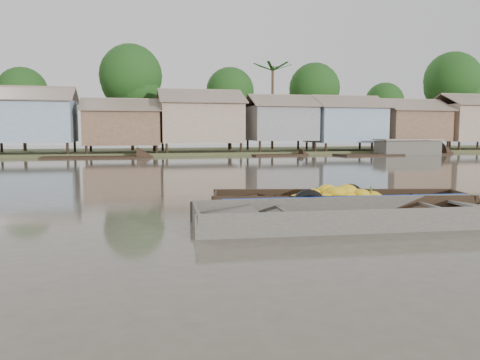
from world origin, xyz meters
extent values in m
plane|color=#4C463A|center=(0.00, 0.00, 0.00)|extent=(120.00, 120.00, 0.00)
cube|color=#384723|center=(0.00, 33.00, 0.00)|extent=(120.00, 12.00, 0.50)
cube|color=#7D94AC|center=(-10.50, 29.50, 2.70)|extent=(6.20, 5.20, 3.20)
cube|color=#7C6048|center=(-10.50, 28.10, 4.75)|extent=(6.60, 3.02, 1.28)
cube|color=#7C6048|center=(-10.50, 30.90, 4.75)|extent=(6.60, 3.02, 1.28)
cube|color=brown|center=(-3.80, 29.50, 2.20)|extent=(5.80, 4.60, 2.70)
cube|color=#7C6048|center=(-3.80, 28.26, 4.00)|extent=(6.20, 2.67, 1.14)
cube|color=#7C6048|center=(-3.80, 30.74, 4.00)|extent=(6.20, 2.67, 1.14)
cube|color=gray|center=(2.50, 29.50, 2.65)|extent=(6.50, 5.30, 3.30)
cube|color=#7C6048|center=(2.50, 28.07, 4.75)|extent=(6.90, 3.08, 1.31)
cube|color=#7C6048|center=(2.50, 30.93, 4.75)|extent=(6.90, 3.08, 1.31)
cube|color=gray|center=(9.50, 29.50, 2.60)|extent=(5.40, 4.70, 2.90)
cube|color=#7C6048|center=(9.50, 28.23, 4.50)|extent=(5.80, 2.73, 1.17)
cube|color=#7C6048|center=(9.50, 30.77, 4.50)|extent=(5.80, 2.73, 1.17)
cube|color=#7D94AC|center=(15.50, 29.50, 2.50)|extent=(6.00, 5.00, 3.10)
cube|color=#7C6048|center=(15.50, 28.15, 4.50)|extent=(6.40, 2.90, 1.24)
cube|color=#7C6048|center=(15.50, 30.85, 4.50)|extent=(6.40, 2.90, 1.24)
cube|color=brown|center=(22.00, 29.50, 2.45)|extent=(5.70, 4.90, 2.80)
cube|color=#7C6048|center=(22.00, 28.18, 4.30)|extent=(6.10, 2.85, 1.21)
cube|color=#7C6048|center=(22.00, 30.82, 4.30)|extent=(6.10, 2.85, 1.21)
cube|color=gray|center=(28.50, 29.50, 2.70)|extent=(6.30, 5.10, 3.40)
cube|color=#7C6048|center=(28.50, 30.88, 4.85)|extent=(6.70, 2.96, 1.26)
cylinder|color=#473323|center=(-12.00, 34.00, 2.45)|extent=(0.28, 0.28, 4.90)
sphere|color=#153E13|center=(-12.00, 34.00, 5.25)|extent=(4.20, 4.20, 4.20)
cylinder|color=#473323|center=(-3.00, 33.00, 3.15)|extent=(0.28, 0.28, 6.30)
sphere|color=#153E13|center=(-3.00, 33.00, 6.75)|extent=(5.40, 5.40, 5.40)
cylinder|color=#473323|center=(6.00, 34.00, 2.62)|extent=(0.28, 0.28, 5.25)
sphere|color=#153E13|center=(6.00, 34.00, 5.62)|extent=(4.50, 4.50, 4.50)
cylinder|color=#473323|center=(14.00, 33.00, 2.80)|extent=(0.28, 0.28, 5.60)
sphere|color=#153E13|center=(14.00, 33.00, 6.00)|extent=(4.80, 4.80, 4.80)
cylinder|color=#473323|center=(22.00, 34.00, 2.27)|extent=(0.28, 0.28, 4.55)
sphere|color=#153E13|center=(22.00, 34.00, 4.88)|extent=(3.90, 3.90, 3.90)
cylinder|color=#473323|center=(29.00, 33.00, 3.32)|extent=(0.28, 0.28, 6.65)
sphere|color=#153E13|center=(29.00, 33.00, 7.12)|extent=(5.70, 5.70, 5.70)
cylinder|color=#473323|center=(10.00, 33.50, 4.00)|extent=(0.24, 0.24, 8.00)
cube|color=black|center=(1.86, 1.25, -0.08)|extent=(6.24, 2.44, 0.08)
cube|color=black|center=(2.01, 1.90, 0.17)|extent=(6.15, 1.48, 0.58)
cube|color=black|center=(1.72, 0.60, 0.17)|extent=(6.15, 1.48, 0.58)
cube|color=black|center=(4.86, 0.60, 0.17)|extent=(0.35, 1.34, 0.55)
cube|color=black|center=(4.34, 0.72, 0.24)|extent=(1.29, 1.37, 0.21)
cube|color=black|center=(-1.13, 1.90, 0.17)|extent=(0.35, 1.34, 0.55)
cube|color=black|center=(-0.61, 1.79, 0.24)|extent=(1.29, 1.37, 0.21)
cube|color=black|center=(0.43, 1.56, 0.28)|extent=(0.37, 1.30, 0.05)
cube|color=black|center=(3.30, 0.94, 0.28)|extent=(0.37, 1.30, 0.05)
ellipsoid|color=yellow|center=(1.61, 1.22, 0.40)|extent=(0.52, 0.41, 0.29)
ellipsoid|color=yellow|center=(1.65, 1.45, 0.38)|extent=(0.50, 0.39, 0.27)
ellipsoid|color=yellow|center=(1.19, 1.47, 0.37)|extent=(0.48, 0.38, 0.26)
ellipsoid|color=yellow|center=(1.73, 1.50, 0.36)|extent=(0.50, 0.40, 0.27)
ellipsoid|color=yellow|center=(2.22, 1.56, 0.28)|extent=(0.49, 0.38, 0.27)
ellipsoid|color=yellow|center=(1.89, 0.87, 0.24)|extent=(0.46, 0.36, 0.25)
ellipsoid|color=yellow|center=(1.32, 1.44, 0.39)|extent=(0.56, 0.45, 0.31)
ellipsoid|color=yellow|center=(1.11, 1.19, 0.28)|extent=(0.50, 0.40, 0.27)
ellipsoid|color=yellow|center=(2.24, 1.11, 0.41)|extent=(0.52, 0.41, 0.28)
ellipsoid|color=yellow|center=(1.02, 1.11, 0.23)|extent=(0.55, 0.44, 0.30)
ellipsoid|color=yellow|center=(1.59, 1.37, 0.50)|extent=(0.53, 0.42, 0.29)
ellipsoid|color=yellow|center=(0.84, 1.10, 0.16)|extent=(0.45, 0.35, 0.25)
ellipsoid|color=yellow|center=(1.01, 1.22, 0.27)|extent=(0.56, 0.45, 0.31)
ellipsoid|color=yellow|center=(2.65, 0.92, 0.32)|extent=(0.52, 0.41, 0.28)
ellipsoid|color=yellow|center=(1.73, 1.11, 0.46)|extent=(0.54, 0.42, 0.29)
ellipsoid|color=yellow|center=(1.63, 1.64, 0.37)|extent=(0.45, 0.35, 0.24)
ellipsoid|color=yellow|center=(2.03, 1.18, 0.50)|extent=(0.57, 0.45, 0.31)
ellipsoid|color=yellow|center=(1.76, 1.56, 0.32)|extent=(0.46, 0.36, 0.25)
ellipsoid|color=yellow|center=(2.78, 1.30, 0.30)|extent=(0.55, 0.44, 0.30)
ellipsoid|color=yellow|center=(2.27, 1.59, 0.27)|extent=(0.47, 0.37, 0.26)
ellipsoid|color=yellow|center=(1.92, 1.34, 0.47)|extent=(0.43, 0.34, 0.24)
ellipsoid|color=yellow|center=(2.62, 1.40, 0.25)|extent=(0.49, 0.39, 0.27)
ellipsoid|color=yellow|center=(1.42, 1.05, 0.35)|extent=(0.43, 0.34, 0.24)
ellipsoid|color=yellow|center=(2.32, 0.97, 0.43)|extent=(0.44, 0.35, 0.24)
ellipsoid|color=yellow|center=(0.85, 1.42, 0.18)|extent=(0.44, 0.34, 0.24)
ellipsoid|color=yellow|center=(0.95, 1.41, 0.28)|extent=(0.56, 0.45, 0.31)
ellipsoid|color=yellow|center=(1.08, 1.09, 0.21)|extent=(0.55, 0.43, 0.30)
ellipsoid|color=yellow|center=(2.82, 0.66, 0.21)|extent=(0.47, 0.37, 0.26)
ellipsoid|color=yellow|center=(2.02, 1.02, 0.35)|extent=(0.49, 0.39, 0.27)
ellipsoid|color=yellow|center=(1.84, 1.40, 0.39)|extent=(0.54, 0.42, 0.29)
ellipsoid|color=yellow|center=(1.92, 1.13, 0.40)|extent=(0.50, 0.40, 0.28)
ellipsoid|color=yellow|center=(0.89, 1.61, 0.26)|extent=(0.51, 0.41, 0.28)
cylinder|color=#3F6626|center=(1.32, 1.37, 0.49)|extent=(0.04, 0.04, 0.20)
cylinder|color=#3F6626|center=(2.08, 1.21, 0.49)|extent=(0.04, 0.04, 0.20)
cylinder|color=#3F6626|center=(2.62, 1.09, 0.49)|extent=(0.04, 0.04, 0.20)
torus|color=black|center=(2.46, 1.90, 0.19)|extent=(0.80, 0.36, 0.78)
torus|color=black|center=(0.84, 0.70, 0.19)|extent=(0.90, 0.38, 0.87)
cube|color=#433F39|center=(1.67, -0.43, -0.08)|extent=(7.22, 2.03, 0.08)
cube|color=#433F39|center=(1.73, 0.44, 0.17)|extent=(7.28, 0.67, 0.58)
cube|color=#433F39|center=(1.61, -1.30, 0.17)|extent=(7.28, 0.67, 0.58)
cube|color=#433F39|center=(-1.89, -0.18, 0.17)|extent=(0.19, 1.78, 0.55)
cube|color=#433F39|center=(-1.27, -0.23, 0.24)|extent=(1.34, 1.62, 0.23)
cube|color=#433F39|center=(-0.03, -0.31, 0.29)|extent=(0.22, 1.71, 0.05)
cube|color=#433F39|center=(3.37, -0.55, 0.29)|extent=(0.22, 1.71, 0.05)
cube|color=#665E54|center=(1.67, -0.43, -0.04)|extent=(5.51, 1.77, 0.02)
cube|color=navy|center=(1.74, 0.49, 0.39)|extent=(5.88, 0.50, 0.14)
torus|color=olive|center=(3.34, -0.84, -0.01)|extent=(0.41, 0.41, 0.06)
torus|color=olive|center=(3.34, -0.84, 0.03)|extent=(0.33, 0.33, 0.06)
cube|color=black|center=(17.66, 25.04, -0.05)|extent=(10.07, 3.19, 0.35)
cube|color=black|center=(-5.92, 26.03, -0.05)|extent=(7.01, 1.85, 0.35)
cube|color=black|center=(8.24, 26.00, -0.05)|extent=(4.35, 1.48, 0.35)
cube|color=black|center=(19.00, 25.00, 0.55)|extent=(5.00, 2.00, 1.20)
camera|label=1|loc=(-3.11, -9.31, 1.96)|focal=35.00mm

